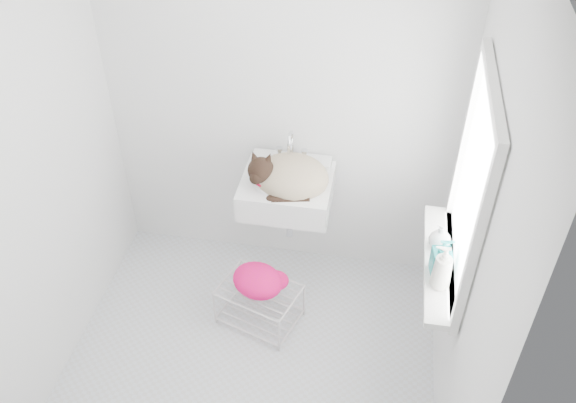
% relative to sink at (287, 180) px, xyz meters
% --- Properties ---
extents(floor, '(2.20, 2.00, 0.02)m').
position_rel_sink_xyz_m(floor, '(-0.09, -0.74, -0.85)').
color(floor, silver).
rests_on(floor, ground).
extents(back_wall, '(2.20, 0.02, 2.50)m').
position_rel_sink_xyz_m(back_wall, '(-0.09, 0.26, 0.40)').
color(back_wall, silver).
rests_on(back_wall, ground).
extents(right_wall, '(0.02, 2.00, 2.50)m').
position_rel_sink_xyz_m(right_wall, '(1.01, -0.74, 0.40)').
color(right_wall, silver).
rests_on(right_wall, ground).
extents(left_wall, '(0.02, 2.00, 2.50)m').
position_rel_sink_xyz_m(left_wall, '(-1.19, -0.74, 0.40)').
color(left_wall, silver).
rests_on(left_wall, ground).
extents(window_glass, '(0.01, 0.80, 1.00)m').
position_rel_sink_xyz_m(window_glass, '(0.99, -0.54, 0.50)').
color(window_glass, white).
rests_on(window_glass, right_wall).
extents(window_frame, '(0.04, 0.90, 1.10)m').
position_rel_sink_xyz_m(window_frame, '(0.98, -0.54, 0.50)').
color(window_frame, white).
rests_on(window_frame, right_wall).
extents(windowsill, '(0.16, 0.88, 0.04)m').
position_rel_sink_xyz_m(windowsill, '(0.92, -0.54, -0.02)').
color(windowsill, white).
rests_on(windowsill, right_wall).
extents(sink, '(0.55, 0.48, 0.22)m').
position_rel_sink_xyz_m(sink, '(0.00, 0.00, 0.00)').
color(sink, white).
rests_on(sink, back_wall).
extents(faucet, '(0.20, 0.14, 0.20)m').
position_rel_sink_xyz_m(faucet, '(0.00, 0.18, 0.14)').
color(faucet, silver).
rests_on(faucet, sink).
extents(cat, '(0.48, 0.39, 0.30)m').
position_rel_sink_xyz_m(cat, '(0.01, -0.02, 0.04)').
color(cat, '#C4B68C').
rests_on(cat, sink).
extents(wire_rack, '(0.55, 0.46, 0.28)m').
position_rel_sink_xyz_m(wire_rack, '(-0.11, -0.40, -0.70)').
color(wire_rack, silver).
rests_on(wire_rack, floor).
extents(towel, '(0.41, 0.37, 0.14)m').
position_rel_sink_xyz_m(towel, '(-0.11, -0.40, -0.54)').
color(towel, red).
rests_on(towel, wire_rack).
extents(bottle_a, '(0.09, 0.09, 0.22)m').
position_rel_sink_xyz_m(bottle_a, '(0.91, -0.72, 0.00)').
color(bottle_a, silver).
rests_on(bottle_a, windowsill).
extents(bottle_b, '(0.11, 0.11, 0.21)m').
position_rel_sink_xyz_m(bottle_b, '(0.91, -0.62, 0.00)').
color(bottle_b, teal).
rests_on(bottle_b, windowsill).
extents(bottle_c, '(0.13, 0.13, 0.15)m').
position_rel_sink_xyz_m(bottle_c, '(0.91, -0.44, 0.00)').
color(bottle_c, white).
rests_on(bottle_c, windowsill).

